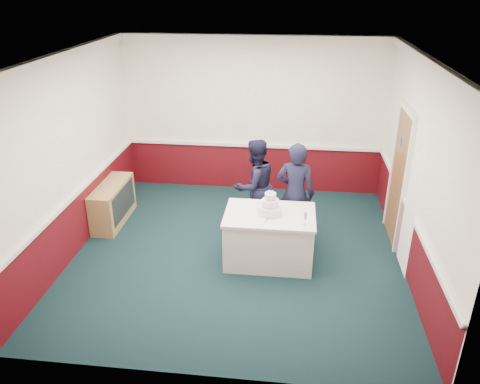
# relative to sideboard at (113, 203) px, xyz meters

# --- Properties ---
(ground) EXTENTS (5.00, 5.00, 0.00)m
(ground) POSITION_rel_sideboard_xyz_m (2.28, -0.78, -0.35)
(ground) COLOR #142B31
(ground) RESTS_ON ground
(room_shell) EXTENTS (5.00, 5.00, 3.00)m
(room_shell) POSITION_rel_sideboard_xyz_m (2.36, -0.17, 1.62)
(room_shell) COLOR white
(room_shell) RESTS_ON ground
(sideboard) EXTENTS (0.41, 1.20, 0.70)m
(sideboard) POSITION_rel_sideboard_xyz_m (0.00, 0.00, 0.00)
(sideboard) COLOR #A98652
(sideboard) RESTS_ON ground
(cake_table) EXTENTS (1.32, 0.92, 0.79)m
(cake_table) POSITION_rel_sideboard_xyz_m (2.77, -0.91, 0.05)
(cake_table) COLOR white
(cake_table) RESTS_ON ground
(wedding_cake) EXTENTS (0.35, 0.35, 0.36)m
(wedding_cake) POSITION_rel_sideboard_xyz_m (2.77, -0.91, 0.55)
(wedding_cake) COLOR white
(wedding_cake) RESTS_ON cake_table
(cake_knife) EXTENTS (0.08, 0.21, 0.00)m
(cake_knife) POSITION_rel_sideboard_xyz_m (2.74, -1.11, 0.44)
(cake_knife) COLOR silver
(cake_knife) RESTS_ON cake_table
(champagne_flute) EXTENTS (0.05, 0.05, 0.21)m
(champagne_flute) POSITION_rel_sideboard_xyz_m (3.27, -1.19, 0.58)
(champagne_flute) COLOR silver
(champagne_flute) RESTS_ON cake_table
(person_man) EXTENTS (0.98, 0.96, 1.60)m
(person_man) POSITION_rel_sideboard_xyz_m (2.46, 0.04, 0.45)
(person_man) COLOR black
(person_man) RESTS_ON ground
(person_woman) EXTENTS (0.66, 0.48, 1.67)m
(person_woman) POSITION_rel_sideboard_xyz_m (3.13, -0.28, 0.49)
(person_woman) COLOR black
(person_woman) RESTS_ON ground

